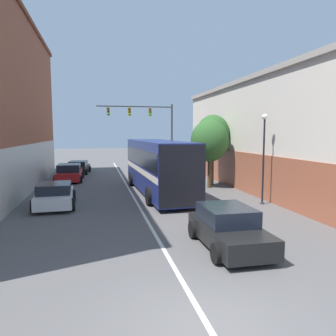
% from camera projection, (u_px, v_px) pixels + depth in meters
% --- Properties ---
extents(ground_plane, '(160.00, 160.00, 0.00)m').
position_uv_depth(ground_plane, '(210.00, 329.00, 6.61)').
color(ground_plane, '#565454').
extents(lane_center_line, '(0.14, 43.54, 0.01)m').
position_uv_depth(lane_center_line, '(131.00, 192.00, 21.93)').
color(lane_center_line, silver).
rests_on(lane_center_line, ground_plane).
extents(building_right_storefront, '(9.56, 24.13, 7.59)m').
position_uv_depth(building_right_storefront, '(305.00, 133.00, 22.82)').
color(building_right_storefront, beige).
rests_on(building_right_storefront, ground_plane).
extents(bus, '(3.05, 11.31, 3.44)m').
position_uv_depth(bus, '(158.00, 164.00, 21.30)').
color(bus, navy).
rests_on(bus, ground_plane).
extents(hatchback_foreground, '(2.04, 4.04, 1.40)m').
position_uv_depth(hatchback_foreground, '(228.00, 228.00, 11.30)').
color(hatchback_foreground, black).
rests_on(hatchback_foreground, ground_plane).
extents(parked_car_left_near, '(2.32, 4.19, 1.23)m').
position_uv_depth(parked_car_left_near, '(78.00, 167.00, 31.89)').
color(parked_car_left_near, black).
rests_on(parked_car_left_near, ground_plane).
extents(parked_car_left_mid, '(2.19, 4.34, 1.41)m').
position_uv_depth(parked_car_left_mid, '(69.00, 173.00, 26.89)').
color(parked_car_left_mid, red).
rests_on(parked_car_left_mid, ground_plane).
extents(parked_car_left_far, '(2.26, 4.03, 1.30)m').
position_uv_depth(parked_car_left_far, '(55.00, 195.00, 17.47)').
color(parked_car_left_far, silver).
rests_on(parked_car_left_far, ground_plane).
extents(traffic_signal_gantry, '(7.74, 0.36, 6.89)m').
position_uv_depth(traffic_signal_gantry, '(148.00, 121.00, 33.45)').
color(traffic_signal_gantry, '#333338').
rests_on(traffic_signal_gantry, ground_plane).
extents(street_lamp, '(0.31, 0.31, 4.98)m').
position_uv_depth(street_lamp, '(264.00, 153.00, 17.92)').
color(street_lamp, black).
rests_on(street_lamp, ground_plane).
extents(street_tree_near, '(2.46, 2.21, 5.29)m').
position_uv_depth(street_tree_near, '(213.00, 133.00, 24.45)').
color(street_tree_near, brown).
rests_on(street_tree_near, ground_plane).
extents(street_tree_far, '(2.74, 2.46, 4.89)m').
position_uv_depth(street_tree_far, '(210.00, 141.00, 23.32)').
color(street_tree_far, '#4C3823').
rests_on(street_tree_far, ground_plane).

